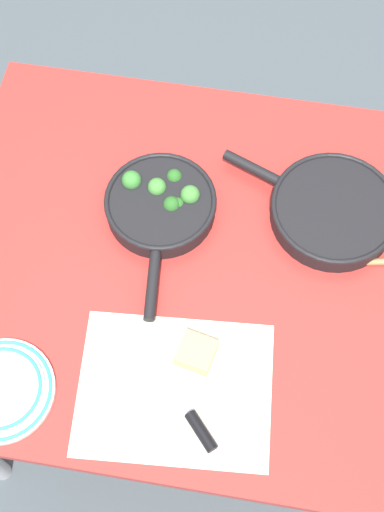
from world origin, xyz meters
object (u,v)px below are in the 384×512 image
(skillet_broccoli, at_px, (161,204))
(skillet_eggs, at_px, (332,210))
(grater_knife, at_px, (189,413))
(cheese_block, at_px, (196,353))
(dinner_plate_stack, at_px, (1,390))

(skillet_broccoli, height_order, skillet_eggs, skillet_broccoli)
(skillet_eggs, relative_size, grater_knife, 2.05)
(cheese_block, distance_m, dinner_plate_stack, 0.40)
(skillet_broccoli, relative_size, skillet_eggs, 0.99)
(skillet_eggs, relative_size, dinner_plate_stack, 1.87)
(cheese_block, xyz_separation_m, dinner_plate_stack, (0.37, 0.14, -0.01))
(skillet_broccoli, bearing_deg, cheese_block, 16.72)
(skillet_broccoli, xyz_separation_m, cheese_block, (-0.13, 0.33, -0.01))
(skillet_eggs, distance_m, grater_knife, 0.55)
(grater_knife, xyz_separation_m, cheese_block, (0.01, -0.12, 0.01))
(grater_knife, bearing_deg, dinner_plate_stack, 50.35)
(skillet_broccoli, xyz_separation_m, dinner_plate_stack, (0.24, 0.46, -0.02))
(cheese_block, bearing_deg, dinner_plate_stack, 20.14)
(skillet_broccoli, relative_size, grater_knife, 2.04)
(dinner_plate_stack, bearing_deg, grater_knife, -177.53)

